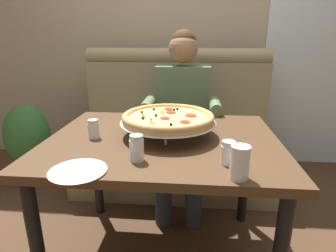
% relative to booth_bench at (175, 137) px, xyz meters
% --- Properties ---
extents(back_wall_with_window, '(6.00, 0.12, 2.80)m').
position_rel_booth_bench_xyz_m(back_wall_with_window, '(0.00, 0.57, 1.00)').
color(back_wall_with_window, tan).
rests_on(back_wall_with_window, ground_plane).
extents(window_panel, '(1.10, 0.02, 2.80)m').
position_rel_booth_bench_xyz_m(window_panel, '(1.35, 0.50, 1.00)').
color(window_panel, white).
rests_on(window_panel, ground_plane).
extents(booth_bench, '(1.60, 0.78, 1.13)m').
position_rel_booth_bench_xyz_m(booth_bench, '(0.00, 0.00, 0.00)').
color(booth_bench, '#998966').
rests_on(booth_bench, ground_plane).
extents(dining_table, '(1.15, 0.91, 0.74)m').
position_rel_booth_bench_xyz_m(dining_table, '(0.00, -0.93, 0.25)').
color(dining_table, '#4C331E').
rests_on(dining_table, ground_plane).
extents(diner_main, '(0.54, 0.64, 1.27)m').
position_rel_booth_bench_xyz_m(diner_main, '(0.07, -0.27, 0.31)').
color(diner_main, '#2D3342').
rests_on(diner_main, ground_plane).
extents(pizza, '(0.49, 0.49, 0.13)m').
position_rel_booth_bench_xyz_m(pizza, '(0.02, -0.89, 0.43)').
color(pizza, silver).
rests_on(pizza, dining_table).
extents(shaker_pepper_flakes, '(0.06, 0.06, 0.10)m').
position_rel_booth_bench_xyz_m(shaker_pepper_flakes, '(-0.34, -0.96, 0.38)').
color(shaker_pepper_flakes, white).
rests_on(shaker_pepper_flakes, dining_table).
extents(shaker_oregano, '(0.06, 0.06, 0.10)m').
position_rel_booth_bench_xyz_m(shaker_oregano, '(0.29, -1.20, 0.38)').
color(shaker_oregano, white).
rests_on(shaker_oregano, dining_table).
extents(shaker_parmesan, '(0.06, 0.06, 0.11)m').
position_rel_booth_bench_xyz_m(shaker_parmesan, '(-0.08, -1.21, 0.38)').
color(shaker_parmesan, white).
rests_on(shaker_parmesan, dining_table).
extents(plate_near_left, '(0.22, 0.22, 0.02)m').
position_rel_booth_bench_xyz_m(plate_near_left, '(-0.28, -1.33, 0.35)').
color(plate_near_left, white).
rests_on(plate_near_left, dining_table).
extents(drinking_glass, '(0.07, 0.07, 0.13)m').
position_rel_booth_bench_xyz_m(drinking_glass, '(0.32, -1.32, 0.39)').
color(drinking_glass, silver).
rests_on(drinking_glass, dining_table).
extents(patio_chair, '(0.40, 0.40, 0.86)m').
position_rel_booth_bench_xyz_m(patio_chair, '(1.31, 1.12, 0.13)').
color(patio_chair, black).
rests_on(patio_chair, ground_plane).
extents(potted_plant, '(0.36, 0.36, 0.70)m').
position_rel_booth_bench_xyz_m(potted_plant, '(-1.21, -0.18, -0.01)').
color(potted_plant, brown).
rests_on(potted_plant, ground_plane).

